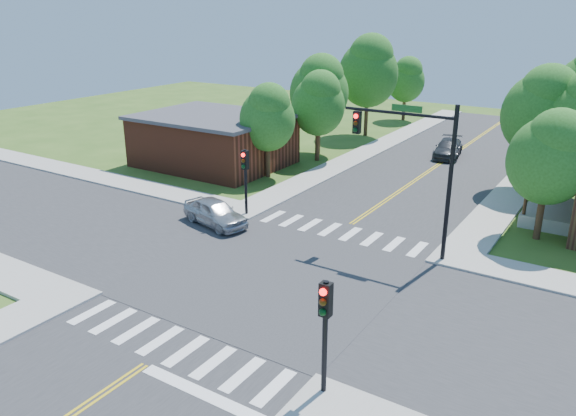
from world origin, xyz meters
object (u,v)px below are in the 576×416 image
Objects in this scene: car_silver at (215,213)px; signal_pole_se at (325,317)px; car_dgrey at (448,149)px; signal_mast_ne at (415,154)px; signal_pole_nw at (245,170)px.

signal_pole_se is at bearing -113.43° from car_silver.
signal_pole_se reaches higher than car_dgrey.
car_dgrey is at bearing -1.18° from car_silver.
car_dgrey is (-4.09, 19.04, -4.18)m from signal_mast_ne.
car_dgrey is at bearing 100.81° from signal_pole_se.
signal_mast_ne is 1.89× the size of signal_pole_se.
car_silver is at bearing -115.44° from car_dgrey.
car_silver is at bearing -103.83° from signal_pole_nw.
signal_pole_se is 15.84m from signal_pole_nw.
signal_mast_ne is at bearing 98.56° from signal_pole_se.
signal_pole_nw is (-11.20, 11.20, 0.00)m from signal_pole_se.
signal_pole_se is 1.00× the size of signal_pole_nw.
car_silver is (-0.51, -2.08, -1.95)m from signal_pole_nw.
signal_pole_nw reaches higher than car_silver.
signal_pole_se is at bearing -45.00° from signal_pole_nw.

